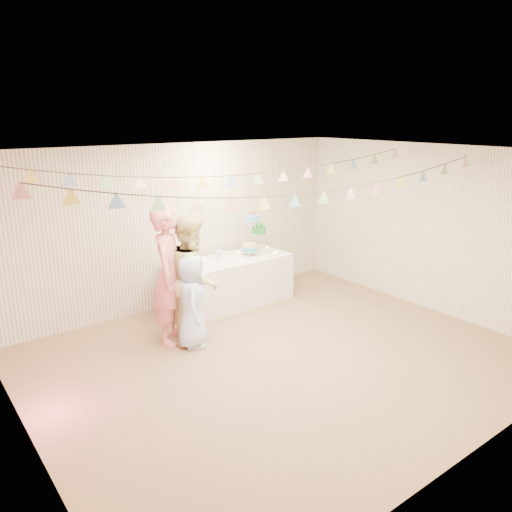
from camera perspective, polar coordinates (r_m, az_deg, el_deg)
floor at (r=6.56m, az=2.89°, el=-11.55°), size 6.00×6.00×0.00m
ceiling at (r=5.84m, az=3.25°, el=11.72°), size 6.00×6.00×0.00m
back_wall at (r=8.08m, az=-8.46°, el=3.43°), size 6.00×6.00×0.00m
front_wall at (r=4.58m, az=23.85°, el=-7.68°), size 6.00×6.00×0.00m
left_wall at (r=4.82m, az=-25.56°, el=-6.70°), size 5.00×5.00×0.00m
right_wall at (r=8.28m, az=19.17°, el=3.01°), size 5.00×5.00×0.00m
table at (r=8.17m, az=-3.07°, el=-2.94°), size 2.06×0.82×0.77m
cake_stand at (r=8.32m, az=-0.20°, el=2.44°), size 0.60×0.35×0.67m
cake_bottom at (r=8.25m, az=-0.78°, el=0.54°), size 0.31×0.31×0.15m
cake_middle at (r=8.49m, az=0.41°, el=2.87°), size 0.27×0.27×0.22m
cake_top_tier at (r=8.20m, az=-0.41°, el=4.32°), size 0.25×0.25×0.19m
platter at (r=7.70m, az=-6.75°, el=-1.31°), size 0.31×0.31×0.02m
posy at (r=8.00m, az=-4.20°, el=-0.02°), size 0.15×0.15×0.17m
person_adult_a at (r=6.78m, az=-9.81°, el=-2.20°), size 0.80×0.81×1.89m
person_adult_b at (r=6.84m, az=-7.26°, el=-2.53°), size 1.01×1.07×1.75m
person_child at (r=6.70m, az=-7.33°, el=-5.13°), size 0.66×0.74×1.27m
bunting_back at (r=6.73m, az=-2.95°, el=10.15°), size 5.60×1.10×0.40m
bunting_front at (r=5.72m, az=4.52°, el=8.78°), size 5.60×0.90×0.36m
tealight_0 at (r=7.52m, az=-7.51°, el=-1.52°), size 0.04×0.04×0.03m
tealight_1 at (r=8.01m, az=-5.90°, el=-0.37°), size 0.04×0.04×0.03m
tealight_2 at (r=7.93m, az=-1.62°, el=-0.47°), size 0.04×0.04×0.03m
tealight_3 at (r=8.41m, az=-1.98°, el=0.50°), size 0.04×0.04×0.03m
tealight_4 at (r=8.38m, az=2.23°, el=0.43°), size 0.04×0.04×0.03m
tealight_5 at (r=8.68m, az=1.26°, el=0.98°), size 0.04×0.04×0.03m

